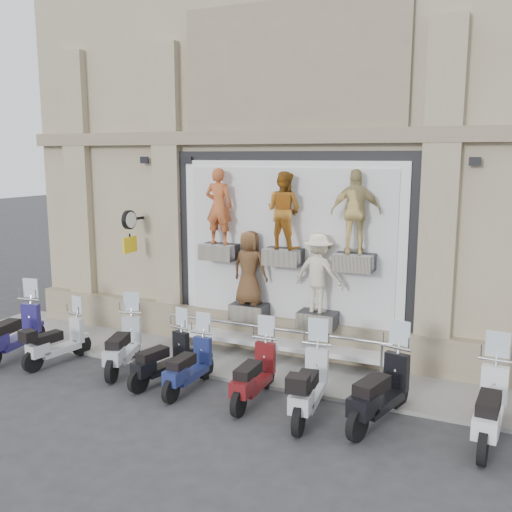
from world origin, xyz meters
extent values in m
plane|color=#2F2F32|center=(0.00, 0.00, 0.00)|extent=(90.00, 90.00, 0.00)
cube|color=#999691|center=(0.00, 2.10, 0.04)|extent=(16.00, 2.20, 0.08)
cube|color=black|center=(0.00, 2.96, 2.40)|extent=(5.60, 0.10, 4.30)
cube|color=white|center=(0.00, 2.90, 2.40)|extent=(5.10, 0.06, 3.90)
cube|color=white|center=(0.00, 2.86, 2.40)|extent=(4.70, 0.04, 3.60)
cube|color=white|center=(0.00, 2.55, 0.42)|extent=(5.10, 0.75, 0.10)
cube|color=#28282B|center=(-1.55, 2.59, 2.33)|extent=(0.80, 0.50, 0.35)
imported|color=orange|center=(-1.55, 2.59, 3.35)|extent=(0.65, 0.46, 1.70)
cube|color=#28282B|center=(0.00, 2.59, 2.33)|extent=(0.80, 0.50, 0.35)
imported|color=#9A5F1C|center=(0.00, 2.59, 3.32)|extent=(0.90, 0.77, 1.63)
cube|color=#28282B|center=(1.55, 2.59, 2.33)|extent=(0.80, 0.50, 0.35)
imported|color=tan|center=(1.55, 2.59, 3.35)|extent=(1.07, 0.67, 1.70)
cube|color=#28282B|center=(-0.80, 2.59, 1.02)|extent=(0.80, 0.50, 0.35)
imported|color=brown|center=(-0.80, 2.59, 2.02)|extent=(0.82, 0.55, 1.64)
cube|color=#28282B|center=(0.80, 2.59, 1.02)|extent=(0.80, 0.50, 0.35)
imported|color=#FCEFCC|center=(0.80, 2.59, 2.04)|extent=(1.17, 0.77, 1.68)
cube|color=black|center=(-3.90, 2.72, 2.95)|extent=(0.06, 0.56, 0.06)
cylinder|color=black|center=(-3.90, 2.45, 2.95)|extent=(0.10, 0.46, 0.46)
cube|color=yellow|center=(-3.90, 2.45, 2.35)|extent=(0.04, 0.50, 0.38)
camera|label=1|loc=(4.47, -8.54, 4.46)|focal=40.00mm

